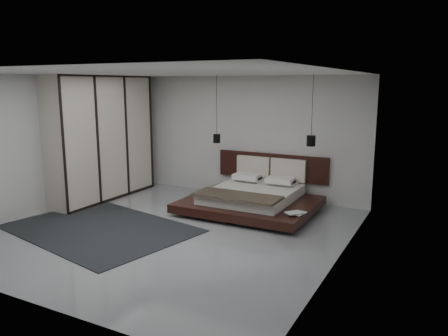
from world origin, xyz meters
The scene contains 14 objects.
floor centered at (0.00, 0.00, 0.00)m, with size 6.00×6.00×0.00m, color gray.
ceiling centered at (0.00, 0.00, 2.80)m, with size 6.00×6.00×0.00m, color white.
wall_back centered at (0.00, 3.00, 1.40)m, with size 6.00×6.00×0.00m, color beige.
wall_front centered at (0.00, -3.00, 1.40)m, with size 6.00×6.00×0.00m, color beige.
wall_left centered at (-3.00, 0.00, 1.40)m, with size 6.00×6.00×0.00m, color beige.
wall_right centered at (3.00, 0.00, 1.40)m, with size 6.00×6.00×0.00m, color beige.
lattice_screen centered at (-2.95, 2.45, 1.30)m, with size 0.05×0.90×2.60m, color black.
bed centered at (0.78, 1.91, 0.28)m, with size 2.64×2.33×1.05m.
book_lower centered at (1.86, 1.28, 0.26)m, with size 0.23×0.31×0.03m, color #99724C.
book_upper centered at (1.84, 1.25, 0.29)m, with size 0.23×0.31×0.02m, color #99724C.
pendant_left centered at (-0.30, 2.32, 1.42)m, with size 0.16×0.16×1.49m.
pendant_right centered at (1.86, 2.32, 1.49)m, with size 0.18×0.18×1.42m.
wardrobe centered at (-2.70, 1.22, 1.41)m, with size 0.68×2.87×2.82m.
rug centered at (-1.20, -0.53, 0.01)m, with size 3.29×2.35×0.01m, color black.
Camera 1 is at (4.37, -6.24, 2.61)m, focal length 35.00 mm.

